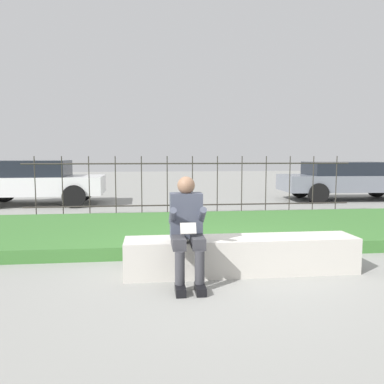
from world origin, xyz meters
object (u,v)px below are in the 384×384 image
object	(u,v)px
stone_bench	(241,257)
person_seated_reader	(187,225)
car_parked_left	(35,181)
car_parked_right	(349,179)

from	to	relation	value
stone_bench	person_seated_reader	bearing A→B (deg)	-157.98
person_seated_reader	car_parked_left	size ratio (longest dim) A/B	0.31
person_seated_reader	car_parked_left	xyz separation A→B (m)	(-3.89, 7.48, 0.04)
stone_bench	person_seated_reader	size ratio (longest dim) A/B	2.36
car_parked_left	car_parked_right	xyz separation A→B (m)	(10.12, 0.10, -0.03)
person_seated_reader	car_parked_right	world-z (taller)	car_parked_right
stone_bench	car_parked_right	world-z (taller)	car_parked_right
car_parked_left	car_parked_right	size ratio (longest dim) A/B	0.86
person_seated_reader	stone_bench	bearing A→B (deg)	22.02
car_parked_left	car_parked_right	distance (m)	10.12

